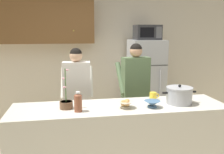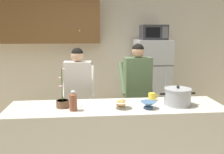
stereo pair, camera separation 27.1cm
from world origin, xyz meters
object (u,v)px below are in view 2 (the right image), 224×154
at_px(cooking_pot, 178,97).
at_px(coffee_mug, 152,97).
at_px(potted_orchid, 63,102).
at_px(empty_bowl, 148,104).
at_px(person_by_sink, 137,84).
at_px(bottle_near_edge, 73,101).
at_px(bread_bowl, 121,104).
at_px(person_near_pot, 78,88).
at_px(refrigerator, 152,82).
at_px(microwave, 154,32).

xyz_separation_m(cooking_pot, coffee_mug, (-0.25, 0.23, -0.06)).
distance_m(cooking_pot, potted_orchid, 1.37).
bearing_deg(empty_bowl, potted_orchid, 172.52).
xyz_separation_m(person_by_sink, bottle_near_edge, (-0.91, -0.97, 0.02)).
xyz_separation_m(person_by_sink, potted_orchid, (-1.05, -0.83, -0.02)).
bearing_deg(empty_bowl, coffee_mug, 68.91).
xyz_separation_m(bread_bowl, bottle_near_edge, (-0.55, -0.04, 0.06)).
distance_m(coffee_mug, bread_bowl, 0.53).
distance_m(cooking_pot, bread_bowl, 0.70).
bearing_deg(bottle_near_edge, person_near_pot, 88.93).
distance_m(refrigerator, cooking_pot, 1.90).
distance_m(bread_bowl, bottle_near_edge, 0.55).
bearing_deg(person_by_sink, refrigerator, 63.96).
height_order(person_near_pot, person_by_sink, person_by_sink).
bearing_deg(bottle_near_edge, microwave, 54.26).
xyz_separation_m(coffee_mug, bottle_near_edge, (-0.98, -0.33, 0.06)).
bearing_deg(person_by_sink, cooking_pot, -69.71).
xyz_separation_m(person_near_pot, bread_bowl, (0.53, -0.90, 0.01)).
relative_size(microwave, coffee_mug, 3.66).
relative_size(person_near_pot, cooking_pot, 3.62).
relative_size(microwave, empty_bowl, 2.52).
height_order(microwave, cooking_pot, microwave).
distance_m(bread_bowl, empty_bowl, 0.31).
relative_size(person_by_sink, bread_bowl, 8.23).
height_order(microwave, bottle_near_edge, microwave).
relative_size(refrigerator, microwave, 3.41).
bearing_deg(person_by_sink, potted_orchid, -141.43).
relative_size(bread_bowl, empty_bowl, 1.03).
bearing_deg(refrigerator, microwave, -89.93).
xyz_separation_m(bread_bowl, potted_orchid, (-0.68, 0.10, 0.01)).
height_order(refrigerator, cooking_pot, refrigerator).
bearing_deg(bread_bowl, refrigerator, 66.05).
distance_m(empty_bowl, bottle_near_edge, 0.86).
relative_size(coffee_mug, potted_orchid, 0.28).
xyz_separation_m(refrigerator, person_near_pot, (-1.39, -1.04, 0.15)).
distance_m(person_near_pot, coffee_mug, 1.14).
bearing_deg(bottle_near_edge, refrigerator, 54.56).
relative_size(person_near_pot, bottle_near_edge, 6.94).
distance_m(person_by_sink, empty_bowl, 0.97).
distance_m(bottle_near_edge, potted_orchid, 0.19).
height_order(coffee_mug, bottle_near_edge, bottle_near_edge).
height_order(microwave, potted_orchid, microwave).
height_order(coffee_mug, empty_bowl, coffee_mug).
bearing_deg(cooking_pot, refrigerator, 84.76).
height_order(person_by_sink, coffee_mug, person_by_sink).
bearing_deg(refrigerator, person_near_pot, -143.13).
distance_m(empty_bowl, potted_orchid, 1.00).
distance_m(cooking_pot, coffee_mug, 0.35).
height_order(person_by_sink, bottle_near_edge, person_by_sink).
xyz_separation_m(refrigerator, potted_orchid, (-1.54, -1.84, 0.16)).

